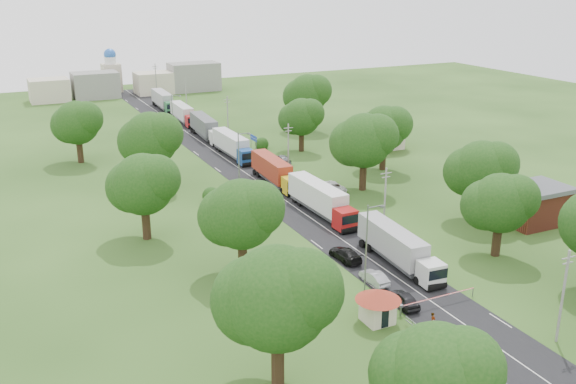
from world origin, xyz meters
TOP-DOWN VIEW (x-y plane):
  - ground at (0.00, 0.00)m, footprint 260.00×260.00m
  - road at (0.00, 20.00)m, footprint 8.00×200.00m
  - boom_barrier at (-1.36, -25.00)m, footprint 9.22×0.35m
  - guard_booth at (-7.20, -25.00)m, footprint 4.40×4.40m
  - guard_rail at (-5.00, -35.00)m, footprint 0.10×17.00m
  - info_sign at (5.20, 35.00)m, footprint 0.12×3.10m
  - pole_0 at (5.50, -35.00)m, footprint 1.60×0.24m
  - pole_1 at (5.50, -7.00)m, footprint 1.60×0.24m
  - pole_2 at (5.50, 21.00)m, footprint 1.60×0.24m
  - pole_3 at (5.50, 49.00)m, footprint 1.60×0.24m
  - pole_4 at (5.50, 77.00)m, footprint 1.60×0.24m
  - pole_5 at (5.50, 105.00)m, footprint 1.60×0.24m
  - lamp_0 at (-5.35, -20.00)m, footprint 2.03×0.22m
  - lamp_1 at (-5.35, 15.00)m, footprint 2.03×0.22m
  - lamp_2 at (-5.35, 50.00)m, footprint 2.03×0.22m
  - tree_2 at (13.99, -17.86)m, footprint 8.00×8.00m
  - tree_3 at (19.99, -7.84)m, footprint 8.80×8.80m
  - tree_4 at (12.99, 10.17)m, footprint 9.60×9.60m
  - tree_5 at (21.99, 18.16)m, footprint 8.80×8.80m
  - tree_6 at (14.99, 35.14)m, footprint 8.00×8.00m
  - tree_7 at (23.99, 50.17)m, footprint 9.60×9.60m
  - tree_8 at (-14.01, -41.86)m, footprint 8.00×8.00m
  - tree_9 at (-20.01, -29.83)m, footprint 9.60×9.60m
  - tree_10 at (-15.01, -9.84)m, footprint 8.80×8.80m
  - tree_11 at (-22.01, 5.16)m, footprint 8.80×8.80m
  - tree_12 at (-16.01, 25.17)m, footprint 9.60×9.60m
  - tree_13 at (-24.01, 45.16)m, footprint 8.80×8.80m
  - house_brick at (26.00, -12.00)m, footprint 8.60×6.60m
  - house_cream at (30.00, 30.00)m, footprint 10.08×10.08m
  - distant_town at (0.68, 110.00)m, footprint 52.00×8.00m
  - church at (-4.00, 118.00)m, footprint 5.00×5.00m
  - truck_0 at (1.99, -14.91)m, footprint 3.26×14.74m
  - truck_1 at (1.85, 3.05)m, footprint 2.93×15.47m
  - truck_2 at (1.93, 18.83)m, footprint 2.95×14.57m
  - truck_3 at (1.78, 36.81)m, footprint 2.74×14.94m
  - truck_4 at (1.96, 52.71)m, footprint 3.41×15.60m
  - truck_5 at (2.27, 69.26)m, footprint 2.73×14.25m
  - truck_6 at (2.37, 86.59)m, footprint 2.95×15.23m
  - car_lane_front at (-3.00, -23.50)m, footprint 2.25×4.43m
  - car_lane_mid at (-3.00, -18.00)m, footprint 1.50×4.11m
  - car_lane_rear at (-2.74, -11.44)m, footprint 2.24×5.12m
  - car_verge_near at (8.00, 11.24)m, footprint 2.82×6.04m
  - car_verge_far at (7.93, 28.66)m, footprint 2.10×4.90m
  - pedestrian_near at (-3.37, -28.50)m, footprint 0.75×0.66m
  - pedestrian_booth at (-4.80, -23.62)m, footprint 1.13×1.19m

SIDE VIEW (x-z plane):
  - ground at x=0.00m, z-range 0.00..0.00m
  - road at x=0.00m, z-range -0.02..0.02m
  - guard_rail at x=-5.00m, z-range -0.85..0.85m
  - car_lane_mid at x=-3.00m, z-range 0.00..1.34m
  - car_lane_front at x=-3.00m, z-range 0.00..1.45m
  - car_lane_rear at x=-2.74m, z-range 0.00..1.46m
  - car_verge_far at x=7.93m, z-range 0.00..1.65m
  - car_verge_near at x=8.00m, z-range 0.00..1.67m
  - pedestrian_near at x=-3.37m, z-range 0.00..1.74m
  - boom_barrier at x=-1.36m, z-range 0.30..1.48m
  - pedestrian_booth at x=-4.80m, z-range 0.00..1.93m
  - truck_5 at x=2.27m, z-range 0.12..4.06m
  - truck_2 at x=1.93m, z-range 0.12..4.15m
  - truck_0 at x=1.99m, z-range 0.12..4.20m
  - guard_booth at x=-7.20m, z-range 0.44..3.89m
  - truck_3 at x=1.78m, z-range 0.13..4.26m
  - truck_6 at x=2.37m, z-range 0.13..4.34m
  - truck_1 at x=1.85m, z-range 0.13..4.41m
  - truck_4 at x=1.96m, z-range 0.13..4.44m
  - house_brick at x=26.00m, z-range 0.05..5.25m
  - info_sign at x=5.20m, z-range 0.95..5.05m
  - distant_town at x=0.68m, z-range -0.51..7.49m
  - house_cream at x=30.00m, z-range 0.74..6.54m
  - pole_0 at x=5.50m, z-range 0.18..9.18m
  - pole_1 at x=5.50m, z-range 0.18..9.18m
  - pole_2 at x=5.50m, z-range 0.18..9.18m
  - pole_3 at x=5.50m, z-range 0.18..9.18m
  - pole_4 at x=5.50m, z-range 0.18..9.18m
  - pole_5 at x=5.50m, z-range 0.18..9.18m
  - church at x=-4.00m, z-range -0.76..11.54m
  - lamp_0 at x=-5.35m, z-range 0.55..10.55m
  - lamp_1 at x=-5.35m, z-range 0.55..10.55m
  - lamp_2 at x=-5.35m, z-range 0.55..10.55m
  - tree_2 at x=13.99m, z-range 1.55..11.65m
  - tree_6 at x=14.99m, z-range 1.55..11.65m
  - tree_8 at x=-14.01m, z-range 1.55..11.65m
  - tree_3 at x=19.99m, z-range 1.69..12.76m
  - tree_5 at x=21.99m, z-range 1.69..12.76m
  - tree_10 at x=-15.01m, z-range 1.69..12.76m
  - tree_11 at x=-22.01m, z-range 1.69..12.76m
  - tree_13 at x=-24.01m, z-range 1.69..12.76m
  - tree_4 at x=12.99m, z-range 1.83..13.88m
  - tree_7 at x=23.99m, z-range 1.83..13.88m
  - tree_9 at x=-20.01m, z-range 1.83..13.88m
  - tree_12 at x=-16.01m, z-range 1.83..13.88m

